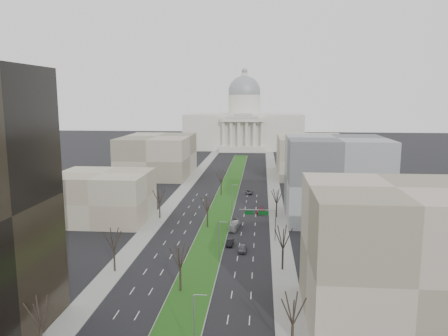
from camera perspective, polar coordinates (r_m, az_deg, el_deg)
The scene contains 28 objects.
ground at distance 159.36m, azimuth 0.34°, elevation -3.62°, with size 600.00×600.00×0.00m, color black.
median at distance 158.35m, azimuth 0.31°, elevation -3.67°, with size 8.00×222.03×0.20m.
sidewalk_left at distance 137.91m, azimuth -7.82°, elevation -5.72°, with size 5.00×330.00×0.15m, color gray.
sidewalk_right at distance 134.67m, azimuth 6.95°, elevation -6.07°, with size 5.00×330.00×0.15m, color gray.
capitol at distance 305.29m, azimuth 2.64°, elevation 5.63°, with size 80.00×46.00×55.00m.
building_beige_left at distance 131.35m, azimuth -15.48°, elevation -3.62°, with size 26.00×22.00×14.00m, color tan.
building_tan_right at distance 74.05m, azimuth 21.06°, elevation -10.70°, with size 26.00×24.00×22.00m, color gray.
building_grey_right at distance 130.76m, azimuth 14.34°, elevation -1.39°, with size 28.00×26.00×24.00m, color slate.
building_far_left at distance 202.32m, azimuth -8.66°, elevation 1.62°, with size 30.00×40.00×18.00m, color gray.
building_far_right at distance 202.83m, azimuth 11.30°, elevation 1.56°, with size 30.00×40.00×18.00m, color tan.
tree_left_near at distance 67.19m, azimuth -22.98°, elevation -16.98°, with size 5.10×5.10×9.18m.
tree_left_mid at distance 92.53m, azimuth -14.23°, elevation -8.97°, with size 5.40×5.40×9.72m.
tree_left_far at distance 129.61m, azimuth -8.44°, elevation -3.62°, with size 5.28×5.28×9.50m.
tree_right_near at distance 63.89m, azimuth 9.01°, elevation -17.66°, with size 5.16×5.16×9.29m.
tree_right_mid at distance 91.46m, azimuth 7.73°, elevation -8.88°, with size 5.52×5.52×9.94m.
tree_right_far at distance 130.19m, azimuth 6.91°, elevation -3.67°, with size 5.04×5.04×9.07m.
tree_median_a at distance 81.40m, azimuth -5.77°, elevation -11.28°, with size 5.40×5.40×9.72m.
tree_median_b at distance 119.22m, azimuth -2.19°, elevation -4.58°, with size 5.40×5.40×9.72m.
tree_median_c at distance 158.12m, azimuth -0.38°, elevation -1.13°, with size 5.40×5.40×9.72m.
streetlamp_median_a at distance 63.45m, azimuth -3.87°, elevation -19.68°, with size 1.90×0.20×9.16m.
streetlamp_median_b at distance 95.35m, azimuth -0.60°, elevation -9.52°, with size 1.90×0.20×9.16m.
streetlamp_median_c at distance 133.71m, azimuth 1.08°, elevation -4.02°, with size 1.90×0.20×9.16m.
mast_arm_signs at distance 108.91m, azimuth 5.31°, elevation -6.44°, with size 9.12×0.24×8.09m.
car_grey_near at distance 102.99m, azimuth 2.42°, elevation -10.46°, with size 1.80×4.48×1.53m, color #56575E.
car_black at distance 107.06m, azimuth 0.78°, elevation -9.71°, with size 1.48×4.24×1.40m, color black.
car_red at distance 135.77m, azimuth 4.84°, elevation -5.61°, with size 2.09×5.14×1.49m, color maroon.
car_grey_far at distance 162.39m, azimuth 3.30°, elevation -3.14°, with size 2.29×4.96×1.38m, color #46494E.
box_van at distance 119.57m, azimuth 1.40°, elevation -7.47°, with size 1.85×7.90×2.20m, color #B8B8B8.
Camera 1 is at (12.60, -34.85, 35.47)m, focal length 35.00 mm.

